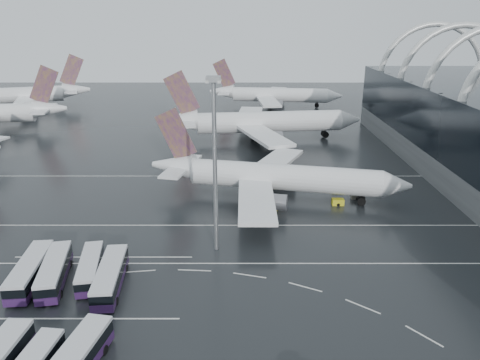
{
  "coord_description": "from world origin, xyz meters",
  "views": [
    {
      "loc": [
        -2.36,
        -65.76,
        35.84
      ],
      "look_at": [
        -2.4,
        17.03,
        7.0
      ],
      "focal_mm": 35.0,
      "sensor_mm": 36.0,
      "label": 1
    }
  ],
  "objects_px": {
    "bus_row_near_a": "(30,271)",
    "gse_cart_belly_c": "(272,206)",
    "gse_cart_belly_b": "(357,196)",
    "gse_cart_belly_e": "(338,186)",
    "airliner_main": "(271,177)",
    "bus_row_near_d": "(110,276)",
    "bus_row_near_c": "(90,268)",
    "gse_cart_belly_a": "(338,202)",
    "jet_remote_far": "(30,95)",
    "airliner_gate_c": "(273,95)",
    "bus_row_near_b": "(54,271)",
    "airliner_gate_b": "(259,123)",
    "floodlight_mast": "(215,145)"
  },
  "relations": [
    {
      "from": "bus_row_near_a",
      "to": "gse_cart_belly_c",
      "type": "bearing_deg",
      "value": -58.69
    },
    {
      "from": "gse_cart_belly_b",
      "to": "gse_cart_belly_c",
      "type": "bearing_deg",
      "value": -162.26
    },
    {
      "from": "gse_cart_belly_b",
      "to": "gse_cart_belly_e",
      "type": "bearing_deg",
      "value": 114.83
    },
    {
      "from": "airliner_main",
      "to": "bus_row_near_d",
      "type": "xyz_separation_m",
      "value": [
        -24.49,
        -34.53,
        -2.77
      ]
    },
    {
      "from": "bus_row_near_c",
      "to": "gse_cart_belly_a",
      "type": "distance_m",
      "value": 50.03
    },
    {
      "from": "gse_cart_belly_e",
      "to": "bus_row_near_a",
      "type": "bearing_deg",
      "value": -143.1
    },
    {
      "from": "gse_cart_belly_a",
      "to": "gse_cart_belly_b",
      "type": "relative_size",
      "value": 0.99
    },
    {
      "from": "jet_remote_far",
      "to": "bus_row_near_c",
      "type": "height_order",
      "value": "jet_remote_far"
    },
    {
      "from": "airliner_gate_c",
      "to": "bus_row_near_b",
      "type": "height_order",
      "value": "airliner_gate_c"
    },
    {
      "from": "gse_cart_belly_a",
      "to": "airliner_gate_b",
      "type": "bearing_deg",
      "value": 104.62
    },
    {
      "from": "bus_row_near_d",
      "to": "gse_cart_belly_b",
      "type": "xyz_separation_m",
      "value": [
        42.48,
        34.09,
        -1.15
      ]
    },
    {
      "from": "gse_cart_belly_c",
      "to": "bus_row_near_a",
      "type": "bearing_deg",
      "value": -143.36
    },
    {
      "from": "jet_remote_far",
      "to": "gse_cart_belly_b",
      "type": "distance_m",
      "value": 151.97
    },
    {
      "from": "bus_row_near_a",
      "to": "gse_cart_belly_e",
      "type": "height_order",
      "value": "bus_row_near_a"
    },
    {
      "from": "bus_row_near_d",
      "to": "gse_cart_belly_c",
      "type": "xyz_separation_m",
      "value": [
        24.37,
        28.3,
        -1.18
      ]
    },
    {
      "from": "gse_cart_belly_b",
      "to": "gse_cart_belly_a",
      "type": "bearing_deg",
      "value": -143.17
    },
    {
      "from": "bus_row_near_a",
      "to": "gse_cart_belly_b",
      "type": "xyz_separation_m",
      "value": [
        54.23,
        32.66,
        -1.16
      ]
    },
    {
      "from": "airliner_main",
      "to": "bus_row_near_b",
      "type": "distance_m",
      "value": 46.7
    },
    {
      "from": "gse_cart_belly_a",
      "to": "gse_cart_belly_c",
      "type": "height_order",
      "value": "gse_cart_belly_a"
    },
    {
      "from": "gse_cart_belly_b",
      "to": "gse_cart_belly_e",
      "type": "xyz_separation_m",
      "value": [
        -2.77,
        5.98,
        -0.01
      ]
    },
    {
      "from": "airliner_main",
      "to": "gse_cart_belly_c",
      "type": "xyz_separation_m",
      "value": [
        -0.12,
        -6.24,
        -3.95
      ]
    },
    {
      "from": "jet_remote_far",
      "to": "gse_cart_belly_b",
      "type": "height_order",
      "value": "jet_remote_far"
    },
    {
      "from": "airliner_gate_b",
      "to": "bus_row_near_b",
      "type": "bearing_deg",
      "value": -118.24
    },
    {
      "from": "floodlight_mast",
      "to": "gse_cart_belly_e",
      "type": "height_order",
      "value": "floodlight_mast"
    },
    {
      "from": "bus_row_near_d",
      "to": "gse_cart_belly_e",
      "type": "bearing_deg",
      "value": -49.39
    },
    {
      "from": "gse_cart_belly_c",
      "to": "bus_row_near_b",
      "type": "bearing_deg",
      "value": -140.62
    },
    {
      "from": "floodlight_mast",
      "to": "bus_row_near_b",
      "type": "bearing_deg",
      "value": -155.7
    },
    {
      "from": "gse_cart_belly_b",
      "to": "airliner_gate_c",
      "type": "bearing_deg",
      "value": 95.77
    },
    {
      "from": "airliner_gate_c",
      "to": "gse_cart_belly_a",
      "type": "distance_m",
      "value": 109.8
    },
    {
      "from": "bus_row_near_d",
      "to": "floodlight_mast",
      "type": "relative_size",
      "value": 0.49
    },
    {
      "from": "bus_row_near_d",
      "to": "bus_row_near_a",
      "type": "bearing_deg",
      "value": 78.4
    },
    {
      "from": "airliner_gate_b",
      "to": "bus_row_near_b",
      "type": "height_order",
      "value": "airliner_gate_b"
    },
    {
      "from": "gse_cart_belly_a",
      "to": "floodlight_mast",
      "type": "bearing_deg",
      "value": -141.23
    },
    {
      "from": "gse_cart_belly_c",
      "to": "airliner_gate_c",
      "type": "bearing_deg",
      "value": 86.22
    },
    {
      "from": "airliner_gate_b",
      "to": "airliner_main",
      "type": "bearing_deg",
      "value": -96.19
    },
    {
      "from": "airliner_gate_b",
      "to": "bus_row_near_c",
      "type": "xyz_separation_m",
      "value": [
        -27.55,
        -81.28,
        -3.76
      ]
    },
    {
      "from": "jet_remote_far",
      "to": "bus_row_near_c",
      "type": "bearing_deg",
      "value": 97.89
    },
    {
      "from": "bus_row_near_a",
      "to": "bus_row_near_c",
      "type": "height_order",
      "value": "bus_row_near_a"
    },
    {
      "from": "airliner_main",
      "to": "bus_row_near_c",
      "type": "bearing_deg",
      "value": -119.01
    },
    {
      "from": "airliner_gate_c",
      "to": "gse_cart_belly_c",
      "type": "height_order",
      "value": "airliner_gate_c"
    },
    {
      "from": "gse_cart_belly_a",
      "to": "gse_cart_belly_b",
      "type": "xyz_separation_m",
      "value": [
        4.67,
        3.5,
        0.01
      ]
    },
    {
      "from": "gse_cart_belly_b",
      "to": "airliner_main",
      "type": "bearing_deg",
      "value": 178.6
    },
    {
      "from": "airliner_main",
      "to": "bus_row_near_b",
      "type": "bearing_deg",
      "value": -122.45
    },
    {
      "from": "airliner_main",
      "to": "floodlight_mast",
      "type": "bearing_deg",
      "value": -101.86
    },
    {
      "from": "airliner_gate_b",
      "to": "airliner_gate_c",
      "type": "distance_m",
      "value": 56.83
    },
    {
      "from": "airliner_gate_b",
      "to": "jet_remote_far",
      "type": "bearing_deg",
      "value": 143.2
    },
    {
      "from": "bus_row_near_c",
      "to": "bus_row_near_d",
      "type": "height_order",
      "value": "bus_row_near_d"
    },
    {
      "from": "bus_row_near_b",
      "to": "bus_row_near_c",
      "type": "height_order",
      "value": "bus_row_near_b"
    },
    {
      "from": "bus_row_near_b",
      "to": "gse_cart_belly_c",
      "type": "relative_size",
      "value": 5.82
    },
    {
      "from": "floodlight_mast",
      "to": "bus_row_near_d",
      "type": "bearing_deg",
      "value": -140.69
    }
  ]
}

